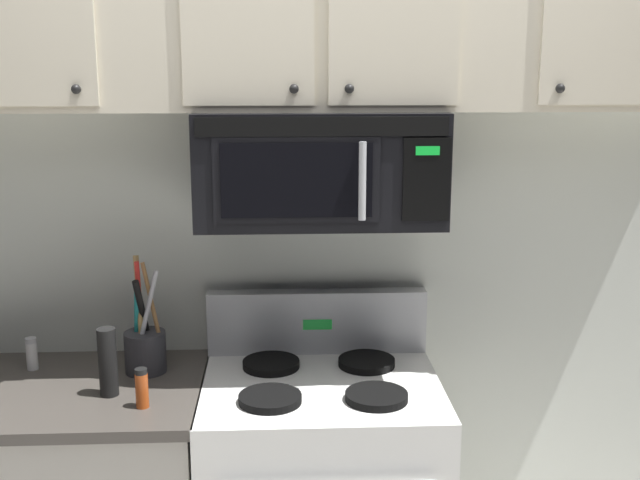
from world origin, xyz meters
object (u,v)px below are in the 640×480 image
object	(u,v)px
over_range_microwave	(319,167)
utensil_crock_charcoal	(145,345)
pepper_mill	(108,362)
salt_shaker	(32,354)
spice_jar	(142,388)

from	to	relation	value
over_range_microwave	utensil_crock_charcoal	size ratio (longest dim) A/B	1.97
pepper_mill	over_range_microwave	bearing A→B (deg)	15.47
utensil_crock_charcoal	salt_shaker	xyz separation A→B (m)	(-0.38, 0.04, -0.04)
utensil_crock_charcoal	salt_shaker	size ratio (longest dim) A/B	3.53
utensil_crock_charcoal	pepper_mill	xyz separation A→B (m)	(-0.08, -0.19, 0.02)
over_range_microwave	salt_shaker	bearing A→B (deg)	177.44
utensil_crock_charcoal	pepper_mill	world-z (taller)	utensil_crock_charcoal
salt_shaker	spice_jar	distance (m)	0.52
pepper_mill	spice_jar	world-z (taller)	pepper_mill
salt_shaker	pepper_mill	xyz separation A→B (m)	(0.30, -0.22, 0.05)
pepper_mill	spice_jar	bearing A→B (deg)	-39.19
over_range_microwave	utensil_crock_charcoal	distance (m)	0.82
utensil_crock_charcoal	over_range_microwave	bearing A→B (deg)	-0.70
utensil_crock_charcoal	salt_shaker	bearing A→B (deg)	174.65
over_range_microwave	spice_jar	xyz separation A→B (m)	(-0.54, -0.27, -0.62)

